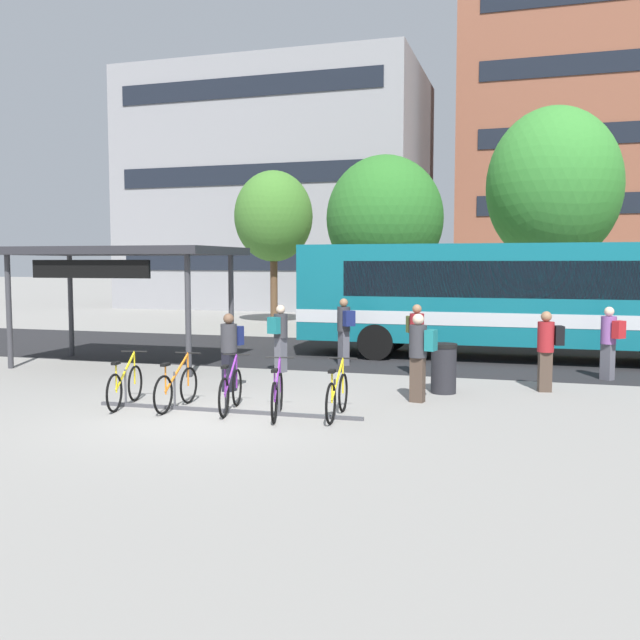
{
  "coord_description": "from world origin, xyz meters",
  "views": [
    {
      "loc": [
        5.43,
        -10.75,
        2.69
      ],
      "look_at": [
        0.82,
        4.51,
        1.39
      ],
      "focal_mm": 39.39,
      "sensor_mm": 36.0,
      "label": 1
    }
  ],
  "objects_px": {
    "parked_bicycle_yellow_0": "(125,386)",
    "commuter_red_pack_0": "(610,338)",
    "parked_bicycle_purple_3": "(277,395)",
    "street_tree_2": "(385,219)",
    "parked_bicycle_purple_2": "(231,391)",
    "parked_bicycle_yellow_4": "(337,396)",
    "commuter_teal_pack_3": "(420,351)",
    "commuter_olive_pack_6": "(416,334)",
    "commuter_navy_pack_5": "(230,346)",
    "city_bus": "(515,296)",
    "street_tree_0": "(274,217)",
    "commuter_navy_pack_1": "(344,327)",
    "commuter_teal_pack_2": "(280,334)",
    "transit_shelter": "(121,255)",
    "street_tree_1": "(554,187)",
    "trash_bin": "(444,368)",
    "commuter_black_pack_4": "(547,346)",
    "parked_bicycle_orange_1": "(176,388)"
  },
  "relations": [
    {
      "from": "parked_bicycle_yellow_0",
      "to": "commuter_red_pack_0",
      "type": "height_order",
      "value": "commuter_red_pack_0"
    },
    {
      "from": "parked_bicycle_purple_3",
      "to": "commuter_red_pack_0",
      "type": "xyz_separation_m",
      "value": [
        5.96,
        5.81,
        0.59
      ]
    },
    {
      "from": "street_tree_2",
      "to": "parked_bicycle_purple_2",
      "type": "bearing_deg",
      "value": -89.76
    },
    {
      "from": "parked_bicycle_yellow_4",
      "to": "commuter_teal_pack_3",
      "type": "distance_m",
      "value": 2.21
    },
    {
      "from": "commuter_olive_pack_6",
      "to": "commuter_navy_pack_5",
      "type": "bearing_deg",
      "value": -79.19
    },
    {
      "from": "parked_bicycle_yellow_0",
      "to": "city_bus",
      "type": "bearing_deg",
      "value": -48.58
    },
    {
      "from": "parked_bicycle_yellow_0",
      "to": "street_tree_0",
      "type": "relative_size",
      "value": 0.25
    },
    {
      "from": "commuter_teal_pack_3",
      "to": "commuter_navy_pack_5",
      "type": "bearing_deg",
      "value": 9.93
    },
    {
      "from": "commuter_red_pack_0",
      "to": "commuter_navy_pack_1",
      "type": "bearing_deg",
      "value": 35.75
    },
    {
      "from": "commuter_teal_pack_2",
      "to": "commuter_navy_pack_1",
      "type": "bearing_deg",
      "value": -18.36
    },
    {
      "from": "transit_shelter",
      "to": "commuter_red_pack_0",
      "type": "distance_m",
      "value": 12.17
    },
    {
      "from": "parked_bicycle_purple_2",
      "to": "transit_shelter",
      "type": "relative_size",
      "value": 0.29
    },
    {
      "from": "parked_bicycle_purple_2",
      "to": "commuter_red_pack_0",
      "type": "bearing_deg",
      "value": -61.47
    },
    {
      "from": "transit_shelter",
      "to": "commuter_navy_pack_1",
      "type": "relative_size",
      "value": 3.32
    },
    {
      "from": "city_bus",
      "to": "transit_shelter",
      "type": "height_order",
      "value": "city_bus"
    },
    {
      "from": "commuter_red_pack_0",
      "to": "street_tree_2",
      "type": "distance_m",
      "value": 11.39
    },
    {
      "from": "parked_bicycle_purple_2",
      "to": "commuter_navy_pack_1",
      "type": "height_order",
      "value": "commuter_navy_pack_1"
    },
    {
      "from": "city_bus",
      "to": "street_tree_1",
      "type": "bearing_deg",
      "value": -98.43
    },
    {
      "from": "street_tree_2",
      "to": "parked_bicycle_yellow_0",
      "type": "bearing_deg",
      "value": -98.1
    },
    {
      "from": "commuter_olive_pack_6",
      "to": "commuter_red_pack_0",
      "type": "bearing_deg",
      "value": 66.22
    },
    {
      "from": "commuter_navy_pack_5",
      "to": "commuter_olive_pack_6",
      "type": "height_order",
      "value": "commuter_olive_pack_6"
    },
    {
      "from": "parked_bicycle_purple_2",
      "to": "parked_bicycle_purple_3",
      "type": "bearing_deg",
      "value": -110.18
    },
    {
      "from": "parked_bicycle_yellow_4",
      "to": "transit_shelter",
      "type": "bearing_deg",
      "value": 54.69
    },
    {
      "from": "trash_bin",
      "to": "street_tree_1",
      "type": "xyz_separation_m",
      "value": [
        2.4,
        13.55,
        5.01
      ]
    },
    {
      "from": "street_tree_0",
      "to": "street_tree_2",
      "type": "distance_m",
      "value": 6.52
    },
    {
      "from": "street_tree_2",
      "to": "commuter_black_pack_4",
      "type": "bearing_deg",
      "value": -61.57
    },
    {
      "from": "commuter_navy_pack_1",
      "to": "parked_bicycle_purple_3",
      "type": "bearing_deg",
      "value": 136.96
    },
    {
      "from": "parked_bicycle_yellow_4",
      "to": "parked_bicycle_purple_2",
      "type": "bearing_deg",
      "value": 88.51
    },
    {
      "from": "trash_bin",
      "to": "commuter_olive_pack_6",
      "type": "bearing_deg",
      "value": 113.56
    },
    {
      "from": "commuter_teal_pack_2",
      "to": "commuter_black_pack_4",
      "type": "relative_size",
      "value": 0.99
    },
    {
      "from": "transit_shelter",
      "to": "street_tree_2",
      "type": "bearing_deg",
      "value": 61.55
    },
    {
      "from": "city_bus",
      "to": "commuter_teal_pack_2",
      "type": "relative_size",
      "value": 7.24
    },
    {
      "from": "transit_shelter",
      "to": "commuter_navy_pack_5",
      "type": "bearing_deg",
      "value": -32.45
    },
    {
      "from": "transit_shelter",
      "to": "commuter_red_pack_0",
      "type": "height_order",
      "value": "transit_shelter"
    },
    {
      "from": "city_bus",
      "to": "parked_bicycle_yellow_0",
      "type": "distance_m",
      "value": 11.15
    },
    {
      "from": "commuter_navy_pack_5",
      "to": "street_tree_1",
      "type": "relative_size",
      "value": 0.19
    },
    {
      "from": "parked_bicycle_purple_2",
      "to": "street_tree_1",
      "type": "relative_size",
      "value": 0.2
    },
    {
      "from": "commuter_navy_pack_1",
      "to": "commuter_black_pack_4",
      "type": "bearing_deg",
      "value": -162.5
    },
    {
      "from": "commuter_olive_pack_6",
      "to": "street_tree_0",
      "type": "xyz_separation_m",
      "value": [
        -8.23,
        12.3,
        3.7
      ]
    },
    {
      "from": "parked_bicycle_yellow_4",
      "to": "commuter_black_pack_4",
      "type": "relative_size",
      "value": 1.02
    },
    {
      "from": "transit_shelter",
      "to": "commuter_black_pack_4",
      "type": "bearing_deg",
      "value": -4.88
    },
    {
      "from": "commuter_olive_pack_6",
      "to": "street_tree_0",
      "type": "bearing_deg",
      "value": -178.14
    },
    {
      "from": "commuter_olive_pack_6",
      "to": "street_tree_0",
      "type": "height_order",
      "value": "street_tree_0"
    },
    {
      "from": "commuter_teal_pack_3",
      "to": "commuter_navy_pack_5",
      "type": "distance_m",
      "value": 3.99
    },
    {
      "from": "parked_bicycle_orange_1",
      "to": "commuter_navy_pack_5",
      "type": "distance_m",
      "value": 2.03
    },
    {
      "from": "commuter_red_pack_0",
      "to": "commuter_olive_pack_6",
      "type": "distance_m",
      "value": 4.39
    },
    {
      "from": "commuter_navy_pack_1",
      "to": "commuter_olive_pack_6",
      "type": "distance_m",
      "value": 2.31
    },
    {
      "from": "trash_bin",
      "to": "street_tree_1",
      "type": "bearing_deg",
      "value": 79.96
    },
    {
      "from": "transit_shelter",
      "to": "commuter_navy_pack_1",
      "type": "distance_m",
      "value": 6.1
    },
    {
      "from": "parked_bicycle_orange_1",
      "to": "commuter_navy_pack_1",
      "type": "relative_size",
      "value": 0.98
    }
  ]
}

